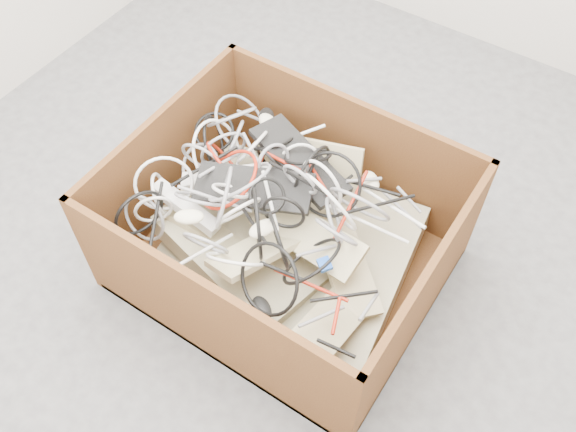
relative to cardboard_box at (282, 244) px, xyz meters
The scene contains 8 objects.
ground 0.26m from the cardboard_box, 121.56° to the left, with size 3.00×3.00×0.00m, color #48484A.
cardboard_box is the anchor object (origin of this frame).
keyboard_pile 0.15m from the cardboard_box, 17.16° to the right, with size 0.88×0.79×0.33m.
mice_scatter 0.24m from the cardboard_box, behind, with size 0.60×0.76×0.18m.
power_strip_left 0.32m from the cardboard_box, behind, with size 0.32×0.06×0.04m, color silver.
power_strip_right 0.38m from the cardboard_box, 151.91° to the right, with size 0.28×0.05×0.04m, color silver.
vga_plug 0.33m from the cardboard_box, 24.03° to the right, with size 0.04×0.04×0.02m, color #0C40B8.
cable_tangle 0.28m from the cardboard_box, behind, with size 1.00×0.84×0.42m.
Camera 1 is at (0.86, -1.28, 2.09)m, focal length 40.05 mm.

